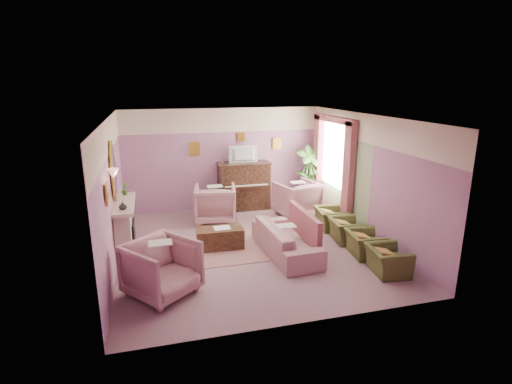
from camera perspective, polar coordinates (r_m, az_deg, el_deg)
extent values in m
cube|color=gray|center=(8.83, -0.83, -7.76)|extent=(5.50, 6.00, 0.01)
cube|color=silver|center=(8.15, -0.91, 10.66)|extent=(5.50, 6.00, 0.01)
cube|color=#8A6192|center=(11.24, -4.66, 4.73)|extent=(5.50, 0.02, 2.80)
cube|color=#8A6192|center=(5.66, 6.71, -6.23)|extent=(5.50, 0.02, 2.80)
cube|color=#8A6192|center=(8.17, -19.89, -0.24)|extent=(0.02, 6.00, 2.80)
cube|color=#8A6192|center=(9.42, 15.57, 2.12)|extent=(0.02, 6.00, 2.80)
cube|color=#FBE7C9|center=(11.09, -4.77, 10.19)|extent=(5.50, 0.01, 0.65)
cube|color=#9EAF85|center=(10.59, 11.85, 1.99)|extent=(0.01, 3.00, 2.15)
cube|color=beige|center=(8.60, -18.22, -5.28)|extent=(0.30, 1.40, 1.10)
cube|color=black|center=(8.65, -17.47, -6.16)|extent=(0.18, 0.72, 0.68)
cube|color=red|center=(8.71, -17.11, -7.25)|extent=(0.06, 0.54, 0.10)
cube|color=beige|center=(8.42, -18.34, -1.63)|extent=(0.40, 1.55, 0.07)
cube|color=beige|center=(8.79, -16.61, -8.48)|extent=(0.55, 1.50, 0.02)
ellipsoid|color=gold|center=(8.27, -19.70, 2.81)|extent=(0.04, 0.72, 1.20)
ellipsoid|color=silver|center=(8.27, -19.53, 2.83)|extent=(0.01, 0.60, 1.06)
cone|color=#F3AE81|center=(7.20, -19.76, 2.51)|extent=(0.20, 0.20, 0.16)
cube|color=#311D13|center=(11.20, -1.76, 0.80)|extent=(1.40, 0.60, 1.30)
cube|color=#311D13|center=(10.86, -1.33, 0.71)|extent=(1.30, 0.12, 0.06)
cube|color=beige|center=(10.85, -1.33, 0.92)|extent=(1.20, 0.08, 0.02)
cube|color=#311D13|center=(11.06, -1.79, 4.11)|extent=(1.45, 0.65, 0.04)
imported|color=black|center=(10.95, -1.74, 5.55)|extent=(0.80, 0.12, 0.48)
cube|color=gold|center=(11.04, -8.76, 6.09)|extent=(0.30, 0.03, 0.38)
cube|color=gold|center=(11.52, 2.99, 6.94)|extent=(0.26, 0.03, 0.34)
cube|color=gold|center=(11.21, -2.15, 7.85)|extent=(0.22, 0.03, 0.26)
cube|color=gold|center=(6.93, -20.51, -0.26)|extent=(0.03, 0.28, 0.36)
cube|color=silver|center=(10.67, 11.26, 5.55)|extent=(0.03, 1.40, 1.80)
cube|color=#924751|center=(9.91, 13.06, 2.34)|extent=(0.16, 0.34, 2.60)
cube|color=#924751|center=(11.53, 8.79, 4.36)|extent=(0.16, 0.34, 2.60)
cube|color=#924751|center=(10.53, 11.11, 10.15)|extent=(0.16, 2.20, 0.16)
imported|color=#427C2F|center=(8.91, -18.21, 0.43)|extent=(0.16, 0.16, 0.28)
imported|color=#FBE7C9|center=(7.91, -18.50, -1.89)|extent=(0.16, 0.16, 0.16)
cube|color=#A06A66|center=(8.78, -4.24, -7.92)|extent=(2.51, 1.81, 0.01)
cube|color=#3E2716|center=(8.71, -5.19, -6.57)|extent=(1.02, 0.55, 0.45)
cube|color=white|center=(8.63, -4.90, -5.12)|extent=(0.35, 0.28, 0.01)
imported|color=#B98489|center=(8.37, 4.32, -5.99)|extent=(0.71, 2.12, 0.86)
cube|color=#924751|center=(8.44, 6.91, -4.62)|extent=(0.11, 1.61, 0.59)
imported|color=#B98489|center=(10.25, -5.84, -1.39)|extent=(1.01, 1.01, 1.05)
imported|color=#B98489|center=(10.65, 5.94, -0.75)|extent=(1.01, 1.01, 1.05)
imported|color=#B98489|center=(6.94, -13.32, -10.21)|extent=(1.01, 1.01, 1.05)
imported|color=#4E5426|center=(7.94, 18.32, -8.69)|extent=(0.55, 0.79, 0.68)
imported|color=#4E5426|center=(8.57, 15.34, -6.62)|extent=(0.55, 0.79, 0.68)
imported|color=#4E5426|center=(9.24, 12.80, -4.83)|extent=(0.55, 0.79, 0.68)
imported|color=#4E5426|center=(9.92, 10.61, -3.28)|extent=(0.55, 0.79, 0.68)
cylinder|color=silver|center=(11.74, 7.34, -0.14)|extent=(0.52, 0.52, 0.70)
imported|color=#427C2F|center=(11.62, 7.43, 2.33)|extent=(0.30, 0.30, 0.34)
imported|color=#427C2F|center=(11.58, 8.16, 2.10)|extent=(0.16, 0.16, 0.28)
cylinder|color=#A15A34|center=(11.66, 7.42, -1.18)|extent=(0.34, 0.34, 0.34)
imported|color=#427C2F|center=(11.44, 7.57, 3.10)|extent=(0.76, 0.76, 1.44)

